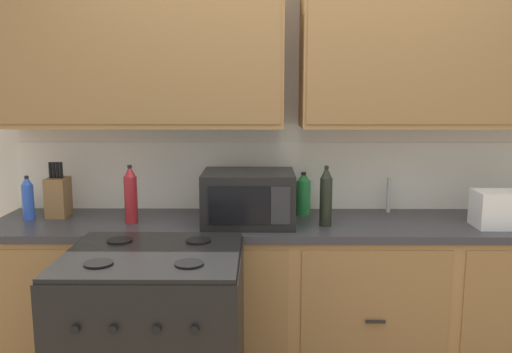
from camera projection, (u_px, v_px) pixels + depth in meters
wall_unit at (292, 84)px, 2.92m from camera, size 4.42×0.40×2.43m
counter_run at (291, 299)px, 2.93m from camera, size 3.25×0.64×0.92m
microwave at (248, 198)px, 2.77m from camera, size 0.48×0.37×0.28m
toaster at (502, 209)px, 2.71m from camera, size 0.28×0.18×0.19m
knife_block at (58, 196)px, 2.94m from camera, size 0.11×0.14×0.31m
sink_faucet at (389, 195)px, 3.04m from camera, size 0.02×0.02×0.20m
bottle_blue at (28, 198)px, 2.86m from camera, size 0.06×0.06×0.24m
bottle_green at (303, 194)px, 2.99m from camera, size 0.08×0.08×0.24m
bottle_dark at (326, 197)px, 2.73m from camera, size 0.06×0.06×0.32m
bottle_red at (131, 195)px, 2.79m from camera, size 0.07×0.07×0.31m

